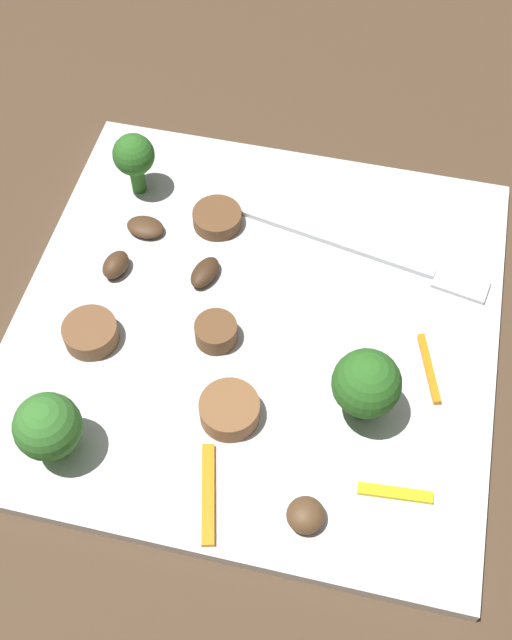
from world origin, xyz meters
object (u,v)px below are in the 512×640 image
object	(u,v)px
sausage_slice_1	(217,218)
pepper_strip_0	(429,369)
sausage_slice_0	(91,333)
sausage_slice_2	(231,410)
plate	(256,324)
fork	(375,255)
mushroom_1	(116,265)
broccoli_floret_0	(48,427)
broccoli_floret_1	(134,157)
sausage_slice_3	(216,332)
pepper_strip_1	(395,493)
mushroom_3	(145,227)
pepper_strip_2	(209,494)
mushroom_0	(205,272)
broccoli_floret_2	(366,384)
mushroom_2	(306,515)

from	to	relation	value
sausage_slice_1	pepper_strip_0	distance (m)	0.17
sausage_slice_0	sausage_slice_2	bearing A→B (deg)	-18.48
plate	fork	size ratio (longest dim) A/B	1.67
fork	mushroom_1	bearing A→B (deg)	-152.21
plate	sausage_slice_2	distance (m)	0.07
fork	sausage_slice_2	bearing A→B (deg)	-104.49
broccoli_floret_0	broccoli_floret_1	xyz separation A→B (m)	(-0.02, 0.20, 0.00)
pepper_strip_0	sausage_slice_1	bearing A→B (deg)	151.23
broccoli_floret_1	sausage_slice_3	xyz separation A→B (m)	(0.08, -0.11, -0.02)
plate	pepper_strip_1	world-z (taller)	pepper_strip_1
mushroom_3	sausage_slice_3	bearing A→B (deg)	-46.80
sausage_slice_0	mushroom_3	xyz separation A→B (m)	(0.01, 0.09, -0.00)
broccoli_floret_0	broccoli_floret_1	size ratio (longest dim) A/B	1.01
broccoli_floret_1	sausage_slice_2	size ratio (longest dim) A/B	1.36
fork	sausage_slice_0	world-z (taller)	sausage_slice_0
sausage_slice_3	pepper_strip_0	world-z (taller)	sausage_slice_3
sausage_slice_2	pepper_strip_2	size ratio (longest dim) A/B	0.61
broccoli_floret_0	sausage_slice_1	xyz separation A→B (m)	(0.05, 0.18, -0.02)
fork	sausage_slice_3	xyz separation A→B (m)	(-0.09, -0.08, 0.01)
mushroom_0	pepper_strip_1	world-z (taller)	mushroom_0
plate	broccoli_floret_2	xyz separation A→B (m)	(0.07, -0.05, 0.04)
mushroom_2	sausage_slice_2	bearing A→B (deg)	136.20
fork	mushroom_3	distance (m)	0.15
pepper_strip_0	pepper_strip_1	size ratio (longest dim) A/B	1.15
pepper_strip_1	pepper_strip_2	distance (m)	0.10
broccoli_floret_0	mushroom_2	distance (m)	0.15
broccoli_floret_1	mushroom_2	size ratio (longest dim) A/B	2.28
fork	sausage_slice_2	xyz separation A→B (m)	(-0.06, -0.13, 0.01)
plate	sausage_slice_0	size ratio (longest dim) A/B	8.91
broccoli_floret_2	pepper_strip_2	world-z (taller)	broccoli_floret_2
broccoli_floret_0	pepper_strip_0	bearing A→B (deg)	26.23
mushroom_0	sausage_slice_3	bearing A→B (deg)	-66.82
sausage_slice_2	mushroom_2	xyz separation A→B (m)	(0.05, -0.05, -0.00)
sausage_slice_0	mushroom_2	bearing A→B (deg)	-29.06
mushroom_3	pepper_strip_1	distance (m)	0.24
broccoli_floret_1	sausage_slice_0	bearing A→B (deg)	-85.86
mushroom_1	pepper_strip_2	bearing A→B (deg)	-54.14
sausage_slice_1	mushroom_1	world-z (taller)	mushroom_1
sausage_slice_1	mushroom_0	distance (m)	0.05
broccoli_floret_2	sausage_slice_2	bearing A→B (deg)	-165.09
pepper_strip_1	plate	bearing A→B (deg)	136.49
sausage_slice_3	mushroom_0	distance (m)	0.05
fork	mushroom_3	world-z (taller)	mushroom_3
broccoli_floret_0	pepper_strip_0	distance (m)	0.22
fork	sausage_slice_2	size ratio (longest dim) A/B	5.13
mushroom_2	mushroom_3	xyz separation A→B (m)	(-0.14, 0.17, -0.00)
broccoli_floret_1	broccoli_floret_2	bearing A→B (deg)	-37.99
mushroom_1	pepper_strip_1	distance (m)	0.23
mushroom_3	pepper_strip_1	world-z (taller)	mushroom_3
sausage_slice_0	mushroom_3	size ratio (longest dim) A/B	1.30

